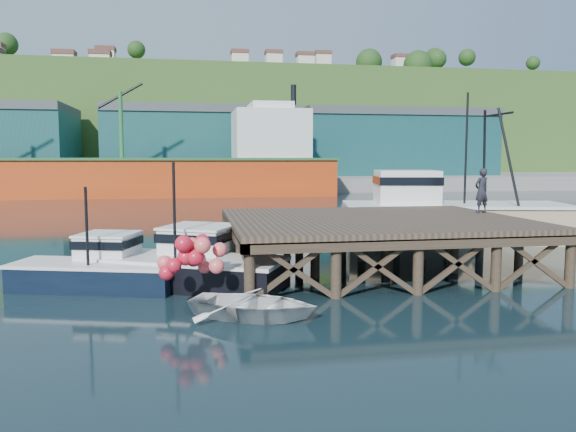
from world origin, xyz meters
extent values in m
plane|color=black|center=(0.00, 0.00, 0.00)|extent=(300.00, 300.00, 0.00)
cube|color=brown|center=(5.50, 0.00, 2.00)|extent=(12.00, 10.00, 0.25)
cube|color=#473828|center=(5.50, -4.85, 1.75)|extent=(12.00, 0.30, 0.35)
cylinder|color=#473828|center=(-0.20, -4.70, 0.80)|extent=(0.36, 0.36, 2.60)
cylinder|color=#473828|center=(11.20, -4.70, 0.80)|extent=(0.36, 0.36, 2.60)
cylinder|color=#473828|center=(-0.20, 4.70, 0.80)|extent=(0.36, 0.36, 2.60)
cylinder|color=#473828|center=(11.20, 4.70, 0.80)|extent=(0.36, 0.36, 2.60)
cube|color=gray|center=(0.00, 70.00, 1.00)|extent=(160.00, 40.00, 2.00)
cube|color=#195453|center=(0.00, 65.00, 6.50)|extent=(28.00, 16.00, 9.00)
cube|color=#195453|center=(30.00, 65.00, 6.50)|extent=(30.00, 16.00, 9.00)
cube|color=#CE4013|center=(-12.00, 48.00, 2.20)|extent=(55.00, 9.50, 4.40)
cube|color=#26592D|center=(-12.00, 48.00, 4.50)|extent=(55.50, 10.00, 0.30)
cube|color=silver|center=(8.00, 48.00, 7.50)|extent=(9.00, 9.00, 6.00)
cube|color=silver|center=(8.00, 48.00, 10.80)|extent=(5.00, 7.00, 1.20)
cylinder|color=black|center=(11.00, 48.00, 12.50)|extent=(0.70, 0.70, 2.50)
cube|color=#2D511E|center=(0.00, 100.00, 11.00)|extent=(220.00, 50.00, 22.00)
cube|color=black|center=(-5.32, -2.02, 0.44)|extent=(6.04, 3.60, 0.88)
cube|color=silver|center=(-5.32, -2.02, 0.90)|extent=(6.17, 3.67, 0.12)
cube|color=silver|center=(-5.02, -1.04, 1.33)|extent=(2.31, 2.31, 0.88)
cube|color=black|center=(-5.02, -1.04, 1.52)|extent=(2.44, 2.44, 0.29)
cylinder|color=black|center=(-5.48, -2.57, 2.26)|extent=(0.10, 0.10, 2.75)
cube|color=black|center=(-2.25, -2.09, 0.49)|extent=(7.48, 5.45, 0.98)
cube|color=silver|center=(-2.25, -2.09, 1.00)|extent=(7.63, 5.56, 0.13)
cube|color=silver|center=(-1.69, -0.95, 1.47)|extent=(3.14, 3.14, 0.98)
cube|color=black|center=(-1.69, -0.95, 1.68)|extent=(3.31, 3.31, 0.33)
cylinder|color=black|center=(-2.56, -2.72, 2.71)|extent=(0.10, 0.10, 3.47)
sphere|color=#FF5D5E|center=(-2.50, -5.12, 1.19)|extent=(0.46, 0.46, 0.46)
sphere|color=#FF5D5E|center=(-1.52, -4.90, 1.41)|extent=(0.46, 0.46, 0.46)
sphere|color=red|center=(-1.95, -5.45, 1.63)|extent=(0.46, 0.46, 0.46)
cube|color=tan|center=(12.47, 6.68, 0.98)|extent=(12.55, 6.44, 1.96)
cube|color=silver|center=(12.47, 6.68, 2.01)|extent=(12.81, 6.70, 0.16)
cube|color=silver|center=(9.75, 6.68, 2.94)|extent=(3.81, 3.64, 1.96)
cube|color=black|center=(9.75, 6.68, 3.37)|extent=(3.93, 3.77, 0.44)
cylinder|color=black|center=(13.02, 6.68, 4.90)|extent=(0.12, 0.12, 6.53)
imported|color=white|center=(-0.28, -6.53, 0.39)|extent=(4.59, 4.12, 0.78)
imported|color=black|center=(10.90, 1.04, 3.13)|extent=(0.84, 0.67, 2.01)
camera|label=1|loc=(-2.03, -22.24, 4.58)|focal=35.00mm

